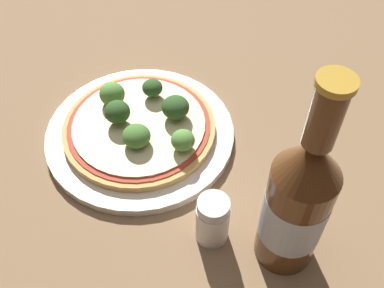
{
  "coord_description": "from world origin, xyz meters",
  "views": [
    {
      "loc": [
        0.39,
        -0.11,
        0.45
      ],
      "look_at": [
        0.09,
        0.03,
        0.06
      ],
      "focal_mm": 42.0,
      "sensor_mm": 36.0,
      "label": 1
    }
  ],
  "objects": [
    {
      "name": "broccoli_floret_0",
      "position": [
        -0.03,
        0.04,
        0.04
      ],
      "size": [
        0.03,
        0.03,
        0.03
      ],
      "color": "#6B8E51",
      "rests_on": "pizza"
    },
    {
      "name": "broccoli_floret_1",
      "position": [
        -0.04,
        -0.02,
        0.04
      ],
      "size": [
        0.03,
        0.03,
        0.03
      ],
      "color": "#6B8E51",
      "rests_on": "pizza"
    },
    {
      "name": "broccoli_floret_5",
      "position": [
        0.07,
        0.03,
        0.04
      ],
      "size": [
        0.03,
        0.03,
        0.03
      ],
      "color": "#6B8E51",
      "rests_on": "pizza"
    },
    {
      "name": "broccoli_floret_3",
      "position": [
        0.04,
        -0.01,
        0.04
      ],
      "size": [
        0.03,
        0.03,
        0.03
      ],
      "color": "#6B8E51",
      "rests_on": "pizza"
    },
    {
      "name": "ground_plane",
      "position": [
        0.0,
        0.0,
        0.0
      ],
      "size": [
        3.0,
        3.0,
        0.0
      ],
      "primitive_type": "plane",
      "color": "#846647"
    },
    {
      "name": "pepper_shaker",
      "position": [
        0.18,
        0.02,
        0.03
      ],
      "size": [
        0.04,
        0.04,
        0.07
      ],
      "color": "silver",
      "rests_on": "ground_plane"
    },
    {
      "name": "plate",
      "position": [
        0.01,
        0.0,
        0.01
      ],
      "size": [
        0.25,
        0.25,
        0.01
      ],
      "color": "silver",
      "rests_on": "ground_plane"
    },
    {
      "name": "beer_bottle",
      "position": [
        0.23,
        0.08,
        0.09
      ],
      "size": [
        0.06,
        0.06,
        0.25
      ],
      "color": "#563319",
      "rests_on": "ground_plane"
    },
    {
      "name": "broccoli_floret_4",
      "position": [
        -0.01,
        -0.02,
        0.04
      ],
      "size": [
        0.03,
        0.03,
        0.03
      ],
      "color": "#6B8E51",
      "rests_on": "pizza"
    },
    {
      "name": "broccoli_floret_2",
      "position": [
        0.02,
        0.05,
        0.04
      ],
      "size": [
        0.04,
        0.04,
        0.03
      ],
      "color": "#6B8E51",
      "rests_on": "pizza"
    },
    {
      "name": "pizza",
      "position": [
        0.01,
        0.0,
        0.02
      ],
      "size": [
        0.2,
        0.2,
        0.01
      ],
      "color": "tan",
      "rests_on": "plate"
    }
  ]
}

